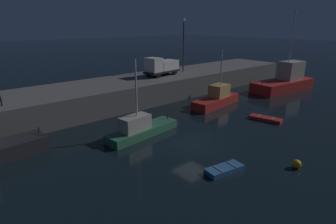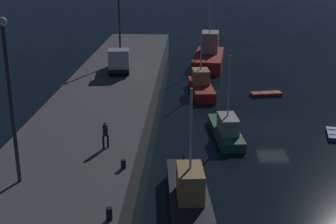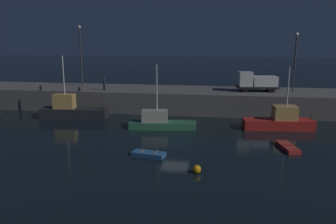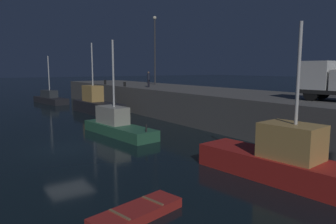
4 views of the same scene
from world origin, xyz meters
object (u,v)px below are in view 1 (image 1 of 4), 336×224
Objects in this scene: dinghy_orange_near at (224,169)px; utility_truck at (161,66)px; fishing_trawler_red at (217,98)px; fishing_boat_orange at (285,81)px; lamp_post_east at (184,41)px; mooring_buoy_near at (297,164)px; fishing_boat_blue at (140,128)px; rowboat_white_mid at (266,119)px.

utility_truck reaches higher than dinghy_orange_near.
dinghy_orange_near is 21.49m from utility_truck.
dinghy_orange_near is at bearing -138.63° from fishing_trawler_red.
dinghy_orange_near is (-25.69, -9.04, -1.14)m from fishing_boat_orange.
lamp_post_east is 5.57m from utility_truck.
dinghy_orange_near is at bearing -127.35° from lamp_post_east.
fishing_trawler_red is at bearing 174.47° from fishing_boat_orange.
fishing_boat_orange reaches higher than fishing_trawler_red.
mooring_buoy_near is (-21.61, -11.97, -1.00)m from fishing_boat_orange.
fishing_boat_orange is at bearing -5.53° from fishing_trawler_red.
mooring_buoy_near is 22.66m from utility_truck.
lamp_post_east reaches higher than utility_truck.
utility_truck is (5.94, 21.57, 3.64)m from mooring_buoy_near.
fishing_boat_orange is at bearing 19.38° from dinghy_orange_near.
utility_truck is at bearing 61.73° from dinghy_orange_near.
utility_truck is at bearing 102.12° from fishing_trawler_red.
fishing_boat_blue is at bearing -145.46° from lamp_post_east.
fishing_trawler_red is 15.73m from dinghy_orange_near.
fishing_trawler_red is 15.40m from mooring_buoy_near.
dinghy_orange_near is (0.62, -8.67, -0.53)m from fishing_boat_blue.
lamp_post_east is at bearing 72.10° from fishing_trawler_red.
rowboat_white_mid is (11.40, 3.66, -0.01)m from dinghy_orange_near.
fishing_boat_orange is 16.06m from lamp_post_east.
lamp_post_east is (-11.06, 10.13, 5.72)m from fishing_boat_orange.
mooring_buoy_near is 0.11× the size of utility_truck.
fishing_boat_orange is (26.32, 0.37, 0.61)m from fishing_boat_blue.
fishing_boat_orange reaches higher than rowboat_white_mid.
lamp_post_east is at bearing 52.65° from dinghy_orange_near.
rowboat_white_mid is 5.46× the size of mooring_buoy_near.
lamp_post_east is at bearing 137.52° from fishing_boat_orange.
fishing_trawler_red is at bearing 41.37° from dinghy_orange_near.
fishing_trawler_red is 1.00× the size of lamp_post_east.
lamp_post_east reaches higher than mooring_buoy_near.
rowboat_white_mid is at bearing -84.72° from utility_truck.
fishing_boat_orange is 15.31m from rowboat_white_mid.
fishing_trawler_red is 13.97m from fishing_boat_orange.
dinghy_orange_near is 25.07m from lamp_post_east.
utility_truck reaches higher than mooring_buoy_near.
rowboat_white_mid is (-14.29, -5.38, -1.14)m from fishing_boat_orange.
fishing_trawler_red is at bearing -77.88° from utility_truck.
fishing_boat_orange is 4.02× the size of dinghy_orange_near.
fishing_boat_orange is at bearing 28.99° from mooring_buoy_near.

